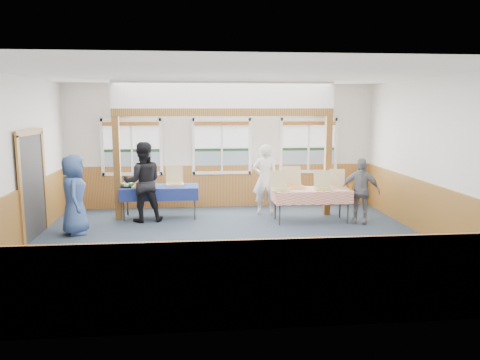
{
  "coord_description": "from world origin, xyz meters",
  "views": [
    {
      "loc": [
        -0.72,
        -8.67,
        2.61
      ],
      "look_at": [
        0.23,
        1.0,
        1.09
      ],
      "focal_mm": 35.0,
      "sensor_mm": 36.0,
      "label": 1
    }
  ],
  "objects_px": {
    "table_right": "(311,192)",
    "person_grey": "(360,191)",
    "woman_black": "(143,182)",
    "woman_white": "(265,179)",
    "table_left": "(160,189)",
    "man_blue": "(74,195)"
  },
  "relations": [
    {
      "from": "man_blue",
      "to": "person_grey",
      "type": "relative_size",
      "value": 1.11
    },
    {
      "from": "table_right",
      "to": "person_grey",
      "type": "relative_size",
      "value": 1.27
    },
    {
      "from": "woman_white",
      "to": "person_grey",
      "type": "distance_m",
      "value": 2.28
    },
    {
      "from": "table_left",
      "to": "man_blue",
      "type": "height_order",
      "value": "man_blue"
    },
    {
      "from": "table_right",
      "to": "person_grey",
      "type": "distance_m",
      "value": 1.1
    },
    {
      "from": "woman_white",
      "to": "woman_black",
      "type": "bearing_deg",
      "value": 15.87
    },
    {
      "from": "woman_black",
      "to": "man_blue",
      "type": "height_order",
      "value": "woman_black"
    },
    {
      "from": "person_grey",
      "to": "woman_white",
      "type": "bearing_deg",
      "value": -179.88
    },
    {
      "from": "woman_black",
      "to": "table_left",
      "type": "bearing_deg",
      "value": -144.58
    },
    {
      "from": "woman_black",
      "to": "person_grey",
      "type": "distance_m",
      "value": 4.94
    },
    {
      "from": "table_right",
      "to": "woman_white",
      "type": "xyz_separation_m",
      "value": [
        -0.94,
        0.85,
        0.17
      ]
    },
    {
      "from": "woman_white",
      "to": "person_grey",
      "type": "xyz_separation_m",
      "value": [
        2.01,
        -1.08,
        -0.12
      ]
    },
    {
      "from": "table_right",
      "to": "man_blue",
      "type": "height_order",
      "value": "man_blue"
    },
    {
      "from": "table_right",
      "to": "woman_black",
      "type": "bearing_deg",
      "value": -168.8
    },
    {
      "from": "table_right",
      "to": "person_grey",
      "type": "xyz_separation_m",
      "value": [
        1.07,
        -0.23,
        0.04
      ]
    },
    {
      "from": "table_right",
      "to": "woman_white",
      "type": "distance_m",
      "value": 1.28
    },
    {
      "from": "woman_black",
      "to": "woman_white",
      "type": "bearing_deg",
      "value": -179.45
    },
    {
      "from": "woman_white",
      "to": "man_blue",
      "type": "relative_size",
      "value": 1.05
    },
    {
      "from": "person_grey",
      "to": "table_left",
      "type": "bearing_deg",
      "value": -163.59
    },
    {
      "from": "man_blue",
      "to": "woman_black",
      "type": "bearing_deg",
      "value": -63.4
    },
    {
      "from": "woman_white",
      "to": "person_grey",
      "type": "relative_size",
      "value": 1.17
    },
    {
      "from": "table_left",
      "to": "table_right",
      "type": "bearing_deg",
      "value": -20.42
    }
  ]
}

